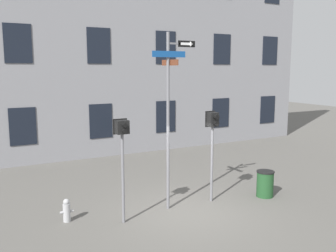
# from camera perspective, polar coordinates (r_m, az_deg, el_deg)

# --- Properties ---
(ground_plane) EXTENTS (60.00, 60.00, 0.00)m
(ground_plane) POSITION_cam_1_polar(r_m,az_deg,el_deg) (11.21, 2.93, -13.00)
(ground_plane) COLOR #595651
(building_facade) EXTENTS (24.00, 0.63, 13.77)m
(building_facade) POSITION_cam_1_polar(r_m,az_deg,el_deg) (18.03, -10.98, 17.34)
(building_facade) COLOR gray
(building_facade) RESTS_ON ground_plane
(street_sign_pole) EXTENTS (1.40, 0.94, 5.16)m
(street_sign_pole) POSITION_cam_1_polar(r_m,az_deg,el_deg) (10.78, 0.31, 2.88)
(street_sign_pole) COLOR slate
(street_sign_pole) RESTS_ON ground_plane
(pedestrian_signal_left) EXTENTS (0.39, 0.40, 2.84)m
(pedestrian_signal_left) POSITION_cam_1_polar(r_m,az_deg,el_deg) (9.94, -6.98, -2.52)
(pedestrian_signal_left) COLOR slate
(pedestrian_signal_left) RESTS_ON ground_plane
(pedestrian_signal_right) EXTENTS (0.35, 0.40, 2.86)m
(pedestrian_signal_right) POSITION_cam_1_polar(r_m,az_deg,el_deg) (11.58, 6.82, -0.86)
(pedestrian_signal_right) COLOR slate
(pedestrian_signal_right) RESTS_ON ground_plane
(fire_hydrant) EXTENTS (0.36, 0.20, 0.65)m
(fire_hydrant) POSITION_cam_1_polar(r_m,az_deg,el_deg) (10.83, -15.19, -12.33)
(fire_hydrant) COLOR #A5A5A8
(fire_hydrant) RESTS_ON ground_plane
(trash_bin) EXTENTS (0.57, 0.57, 0.85)m
(trash_bin) POSITION_cam_1_polar(r_m,az_deg,el_deg) (12.75, 14.57, -8.51)
(trash_bin) COLOR #1E4723
(trash_bin) RESTS_ON ground_plane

